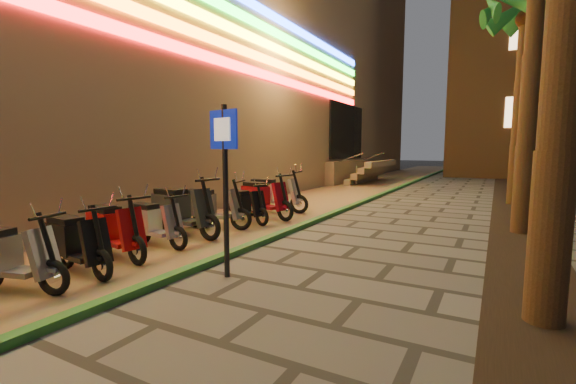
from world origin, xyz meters
The scene contains 16 objects.
ground centered at (0.00, 0.00, 0.00)m, with size 120.00×120.00×0.00m, color #474442.
parking_strip centered at (-2.60, 10.00, 0.01)m, with size 3.40×60.00×0.01m, color #8C7251.
green_curb centered at (-0.90, 10.00, 0.05)m, with size 0.18×60.00×0.10m, color #286C2C.
planting_strip centered at (3.60, 5.00, 0.01)m, with size 1.20×40.00×0.02m, color black.
mall_building centered at (-15.47, 10.02, 7.48)m, with size 24.23×44.00×15.00m.
palm_d centered at (3.60, 12.00, 5.94)m, with size 2.97×3.02×7.16m.
pedestrian_sign centered at (-0.30, 1.58, 1.60)m, with size 0.54×0.13×2.47m.
scooter_5 centered at (-2.47, -0.24, 0.47)m, with size 1.52×0.76×1.07m.
scooter_6 centered at (-2.42, 0.65, 0.47)m, with size 1.54×0.57×1.08m.
scooter_7 centered at (-2.63, 1.46, 0.49)m, with size 1.61×0.70×1.13m.
scooter_8 centered at (-2.67, 2.35, 0.45)m, with size 1.48×0.52×1.04m.
scooter_9 centered at (-2.82, 3.24, 0.56)m, with size 1.84×0.66×1.30m.
scooter_10 centered at (-2.76, 4.12, 0.51)m, with size 1.67×0.79×1.17m.
scooter_11 centered at (-2.49, 5.14, 0.45)m, with size 1.46×0.78×1.04m.
scooter_12 centered at (-2.43, 5.91, 0.53)m, with size 1.75×0.82×1.23m.
scooter_13 centered at (-2.67, 6.81, 0.54)m, with size 1.78×0.74×1.25m.
Camera 1 is at (3.08, -2.76, 1.86)m, focal length 24.00 mm.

